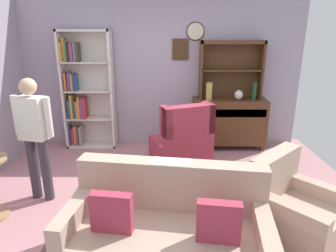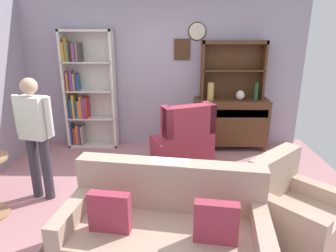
{
  "view_description": "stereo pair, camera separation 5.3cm",
  "coord_description": "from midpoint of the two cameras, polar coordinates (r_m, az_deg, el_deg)",
  "views": [
    {
      "loc": [
        0.1,
        -3.28,
        2.07
      ],
      "look_at": [
        0.1,
        0.2,
        0.95
      ],
      "focal_mm": 31.61,
      "sensor_mm": 36.0,
      "label": 1
    },
    {
      "loc": [
        0.15,
        -3.28,
        2.07
      ],
      "look_at": [
        0.1,
        0.2,
        0.95
      ],
      "focal_mm": 31.61,
      "sensor_mm": 36.0,
      "label": 2
    }
  ],
  "objects": [
    {
      "name": "ground_plane",
      "position": [
        3.89,
        -1.93,
        -14.52
      ],
      "size": [
        5.4,
        4.6,
        0.02
      ],
      "primitive_type": "cube",
      "color": "#B27A7F"
    },
    {
      "name": "wall_back",
      "position": [
        5.45,
        -1.3,
        10.85
      ],
      "size": [
        5.0,
        0.09,
        2.8
      ],
      "color": "#A399AD",
      "rests_on": "ground_plane"
    },
    {
      "name": "area_rug",
      "position": [
        3.63,
        1.21,
        -16.88
      ],
      "size": [
        2.71,
        2.09,
        0.01
      ],
      "primitive_type": "cube",
      "color": "brown",
      "rests_on": "ground_plane"
    },
    {
      "name": "bookshelf",
      "position": [
        5.54,
        -16.18,
        6.36
      ],
      "size": [
        0.9,
        0.3,
        2.1
      ],
      "color": "silver",
      "rests_on": "ground_plane"
    },
    {
      "name": "sideboard",
      "position": [
        5.48,
        11.35,
        0.95
      ],
      "size": [
        1.3,
        0.45,
        0.92
      ],
      "color": "#4C2D19",
      "rests_on": "ground_plane"
    },
    {
      "name": "sideboard_hutch",
      "position": [
        5.38,
        11.82,
        12.05
      ],
      "size": [
        1.1,
        0.26,
        1.0
      ],
      "color": "#4C2D19",
      "rests_on": "sideboard"
    },
    {
      "name": "vase_tall",
      "position": [
        5.2,
        7.66,
        6.65
      ],
      "size": [
        0.11,
        0.11,
        0.31
      ],
      "primitive_type": "cylinder",
      "color": "tan",
      "rests_on": "sideboard"
    },
    {
      "name": "vase_round",
      "position": [
        5.32,
        13.19,
        5.84
      ],
      "size": [
        0.15,
        0.15,
        0.17
      ],
      "primitive_type": "ellipsoid",
      "color": "beige",
      "rests_on": "sideboard"
    },
    {
      "name": "bottle_wine",
      "position": [
        5.35,
        16.03,
        6.46
      ],
      "size": [
        0.07,
        0.07,
        0.31
      ],
      "primitive_type": "cylinder",
      "color": "#194223",
      "rests_on": "sideboard"
    },
    {
      "name": "couch_floral",
      "position": [
        2.88,
        -0.76,
        -19.88
      ],
      "size": [
        1.9,
        1.1,
        0.9
      ],
      "color": "tan",
      "rests_on": "ground_plane"
    },
    {
      "name": "armchair_floral",
      "position": [
        3.42,
        22.67,
        -15.07
      ],
      "size": [
        1.08,
        1.08,
        0.88
      ],
      "color": "tan",
      "rests_on": "ground_plane"
    },
    {
      "name": "wingback_chair",
      "position": [
        4.64,
        2.45,
        -3.5
      ],
      "size": [
        1.03,
        1.04,
        1.05
      ],
      "color": "#A33347",
      "rests_on": "ground_plane"
    },
    {
      "name": "person_reading",
      "position": [
        3.94,
        -24.69,
        -1.02
      ],
      "size": [
        0.52,
        0.28,
        1.56
      ],
      "color": "#38333D",
      "rests_on": "ground_plane"
    },
    {
      "name": "coffee_table",
      "position": [
        3.6,
        0.79,
        -10.64
      ],
      "size": [
        0.8,
        0.5,
        0.42
      ],
      "color": "#4C2D19",
      "rests_on": "ground_plane"
    },
    {
      "name": "book_stack",
      "position": [
        3.62,
        2.47,
        -8.3
      ],
      "size": [
        0.18,
        0.15,
        0.11
      ],
      "color": "#CC7233",
      "rests_on": "coffee_table"
    }
  ]
}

